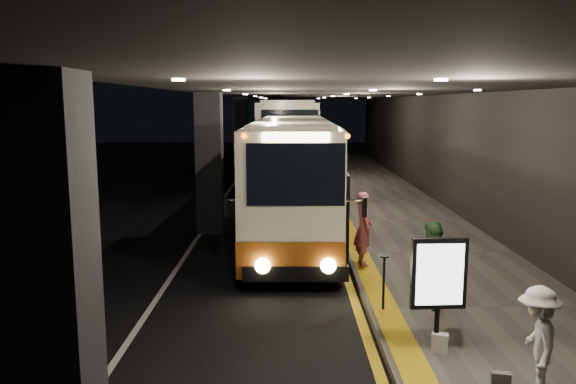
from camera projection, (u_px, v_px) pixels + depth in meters
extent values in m
plane|color=black|center=(250.00, 267.00, 14.07)|extent=(90.00, 90.00, 0.00)
cube|color=silver|center=(206.00, 224.00, 19.01)|extent=(0.12, 50.00, 0.01)
cube|color=gold|center=(329.00, 224.00, 19.01)|extent=(0.18, 50.00, 0.01)
cube|color=#514C44|center=(399.00, 222.00, 19.01)|extent=(4.50, 50.00, 0.15)
cube|color=gold|center=(343.00, 220.00, 18.99)|extent=(0.50, 50.00, 0.01)
cube|color=black|center=(470.00, 136.00, 18.55)|extent=(0.10, 50.00, 6.00)
cube|color=black|center=(52.00, 285.00, 5.83)|extent=(0.80, 0.80, 4.40)
cube|color=black|center=(210.00, 163.00, 17.68)|extent=(0.80, 0.80, 4.40)
cube|color=black|center=(241.00, 139.00, 29.53)|extent=(0.80, 0.80, 4.40)
cube|color=black|center=(335.00, 87.00, 18.29)|extent=(9.00, 50.00, 0.40)
cube|color=beige|center=(293.00, 174.00, 17.10)|extent=(2.51, 11.10, 3.13)
cube|color=brown|center=(293.00, 211.00, 17.28)|extent=(2.53, 11.12, 0.83)
cube|color=black|center=(296.00, 174.00, 11.50)|extent=(2.03, 0.10, 1.29)
cube|color=black|center=(295.00, 273.00, 11.91)|extent=(2.26, 0.29, 0.32)
cylinder|color=black|center=(253.00, 251.00, 13.87)|extent=(0.26, 0.92, 0.92)
cylinder|color=black|center=(336.00, 251.00, 13.87)|extent=(0.26, 0.92, 0.92)
cylinder|color=black|center=(264.00, 201.00, 20.97)|extent=(0.26, 0.92, 0.92)
cylinder|color=black|center=(320.00, 201.00, 20.97)|extent=(0.26, 0.92, 0.92)
sphere|color=#FFEAA5|center=(263.00, 266.00, 11.79)|extent=(0.33, 0.33, 0.33)
sphere|color=#FFEAA5|center=(328.00, 266.00, 11.79)|extent=(0.33, 0.33, 0.33)
cube|color=#FFF2BF|center=(296.00, 137.00, 11.37)|extent=(1.38, 0.08, 0.20)
cube|color=beige|center=(289.00, 138.00, 29.78)|extent=(2.90, 12.94, 3.65)
cube|color=brown|center=(289.00, 163.00, 29.99)|extent=(2.92, 12.96, 0.97)
cube|color=black|center=(290.00, 128.00, 23.26)|extent=(2.36, 0.10, 1.50)
cube|color=black|center=(290.00, 186.00, 23.72)|extent=(2.64, 0.29, 0.38)
cylinder|color=black|center=(263.00, 180.00, 26.01)|extent=(0.30, 1.07, 1.07)
cylinder|color=black|center=(316.00, 180.00, 26.02)|extent=(0.30, 1.07, 1.07)
cylinder|color=black|center=(269.00, 162.00, 34.29)|extent=(0.30, 1.07, 1.07)
cylinder|color=black|center=(309.00, 162.00, 34.29)|extent=(0.30, 1.07, 1.07)
imported|color=#C95E68|center=(363.00, 229.00, 13.63)|extent=(0.51, 0.71, 1.81)
imported|color=#40713F|center=(432.00, 265.00, 10.75)|extent=(0.60, 0.88, 1.70)
imported|color=silver|center=(538.00, 342.00, 7.51)|extent=(0.69, 1.07, 1.52)
cube|color=black|center=(500.00, 383.00, 7.62)|extent=(0.27, 0.15, 0.31)
cube|color=silver|center=(440.00, 343.00, 8.89)|extent=(0.29, 0.22, 0.32)
cylinder|color=black|center=(436.00, 330.00, 8.92)|extent=(0.08, 0.08, 0.72)
cube|color=black|center=(439.00, 273.00, 8.77)|extent=(0.88, 0.15, 1.13)
cube|color=white|center=(440.00, 275.00, 8.71)|extent=(0.74, 0.06, 0.98)
cylinder|color=black|center=(384.00, 283.00, 10.71)|extent=(0.05, 0.05, 1.05)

